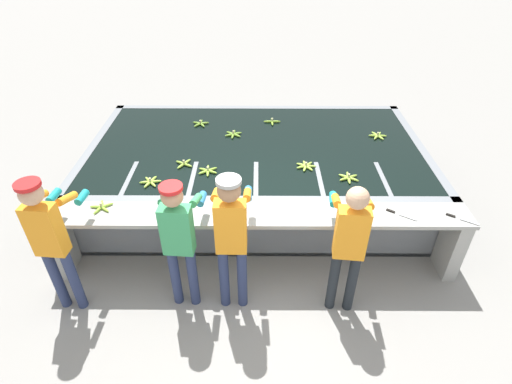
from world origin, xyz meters
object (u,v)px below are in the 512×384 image
(worker_1, at_px, (179,235))
(knife_1, at_px, (397,213))
(banana_bunch_floating_3, at_px, (306,166))
(banana_bunch_floating_4, at_px, (184,164))
(banana_bunch_floating_7, at_px, (208,171))
(banana_bunch_ledge_0, at_px, (102,207))
(banana_bunch_floating_6, at_px, (349,178))
(banana_bunch_floating_8, at_px, (150,182))
(worker_0, at_px, (50,235))
(knife_0, at_px, (457,217))
(banana_bunch_floating_2, at_px, (233,134))
(banana_bunch_floating_0, at_px, (272,121))
(worker_3, at_px, (349,240))
(worker_2, at_px, (231,232))
(banana_bunch_floating_1, at_px, (378,136))
(banana_bunch_floating_5, at_px, (200,123))

(worker_1, distance_m, knife_1, 2.46)
(banana_bunch_floating_3, height_order, banana_bunch_floating_4, same)
(worker_1, bearing_deg, banana_bunch_floating_7, 83.67)
(banana_bunch_floating_4, height_order, banana_bunch_ledge_0, banana_bunch_ledge_0)
(worker_1, xyz_separation_m, knife_1, (2.41, 0.49, -0.08))
(banana_bunch_floating_6, xyz_separation_m, banana_bunch_floating_8, (-2.55, -0.11, 0.00))
(banana_bunch_floating_6, relative_size, knife_1, 0.91)
(worker_0, bearing_deg, knife_0, 6.19)
(banana_bunch_floating_2, xyz_separation_m, banana_bunch_ledge_0, (-1.44, -1.86, 0.00))
(banana_bunch_floating_0, height_order, banana_bunch_floating_6, same)
(banana_bunch_floating_2, xyz_separation_m, banana_bunch_floating_6, (1.56, -1.21, 0.00))
(worker_3, height_order, banana_bunch_floating_2, worker_3)
(banana_bunch_floating_2, height_order, banana_bunch_ledge_0, banana_bunch_ledge_0)
(knife_0, bearing_deg, banana_bunch_floating_8, 169.17)
(worker_3, distance_m, banana_bunch_floating_0, 3.03)
(knife_0, bearing_deg, worker_3, -160.12)
(worker_2, bearing_deg, banana_bunch_floating_1, 48.92)
(banana_bunch_floating_7, bearing_deg, worker_1, -96.33)
(banana_bunch_floating_1, bearing_deg, banana_bunch_floating_3, -143.08)
(banana_bunch_floating_3, bearing_deg, banana_bunch_floating_4, 178.38)
(worker_2, relative_size, banana_bunch_floating_7, 6.14)
(worker_3, relative_size, banana_bunch_floating_6, 5.91)
(banana_bunch_ledge_0, relative_size, knife_1, 0.90)
(banana_bunch_floating_3, bearing_deg, banana_bunch_floating_8, -168.93)
(banana_bunch_floating_4, xyz_separation_m, knife_1, (2.60, -1.06, -0.01))
(banana_bunch_floating_7, bearing_deg, worker_3, -41.93)
(banana_bunch_floating_5, xyz_separation_m, knife_1, (2.53, -2.31, -0.01))
(worker_2, height_order, banana_bunch_ledge_0, worker_2)
(worker_1, relative_size, banana_bunch_floating_5, 5.91)
(banana_bunch_floating_5, height_order, banana_bunch_floating_6, same)
(worker_3, bearing_deg, banana_bunch_floating_0, 103.48)
(worker_1, height_order, banana_bunch_floating_5, worker_1)
(banana_bunch_floating_2, bearing_deg, worker_3, -62.14)
(worker_2, bearing_deg, worker_3, -1.95)
(banana_bunch_floating_2, distance_m, banana_bunch_floating_6, 1.97)
(banana_bunch_floating_3, relative_size, banana_bunch_floating_6, 1.00)
(banana_bunch_floating_0, distance_m, banana_bunch_floating_4, 1.82)
(worker_1, height_order, worker_2, worker_2)
(banana_bunch_floating_1, height_order, banana_bunch_floating_8, same)
(banana_bunch_floating_1, relative_size, banana_bunch_floating_2, 1.00)
(worker_2, bearing_deg, knife_1, 15.40)
(banana_bunch_ledge_0, bearing_deg, worker_3, -12.97)
(banana_bunch_floating_2, bearing_deg, banana_bunch_floating_6, -37.95)
(banana_bunch_ledge_0, bearing_deg, banana_bunch_floating_0, 48.41)
(banana_bunch_ledge_0, bearing_deg, worker_1, -29.52)
(banana_bunch_floating_2, relative_size, banana_bunch_floating_6, 1.00)
(worker_1, distance_m, banana_bunch_floating_3, 2.10)
(worker_0, height_order, banana_bunch_floating_1, worker_0)
(banana_bunch_floating_1, relative_size, banana_bunch_floating_5, 1.02)
(banana_bunch_floating_0, bearing_deg, worker_0, -128.54)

